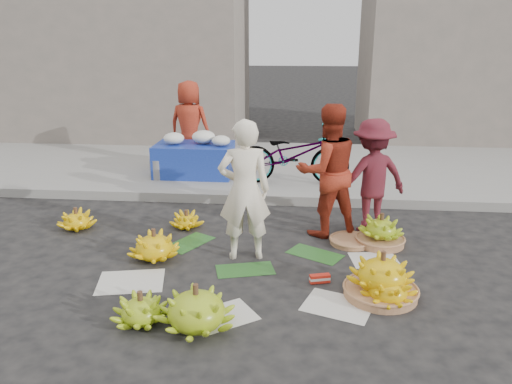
# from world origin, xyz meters

# --- Properties ---
(ground) EXTENTS (80.00, 80.00, 0.00)m
(ground) POSITION_xyz_m (0.00, 0.00, 0.00)
(ground) COLOR black
(ground) RESTS_ON ground
(curb) EXTENTS (40.00, 0.25, 0.15)m
(curb) POSITION_xyz_m (0.00, 2.20, 0.07)
(curb) COLOR gray
(curb) RESTS_ON ground
(sidewalk) EXTENTS (40.00, 4.00, 0.12)m
(sidewalk) POSITION_xyz_m (0.00, 4.30, 0.06)
(sidewalk) COLOR gray
(sidewalk) RESTS_ON ground
(building_left) EXTENTS (6.00, 3.00, 4.00)m
(building_left) POSITION_xyz_m (-4.00, 7.20, 2.00)
(building_left) COLOR slate
(building_left) RESTS_ON sidewalk
(building_right) EXTENTS (5.00, 3.00, 5.00)m
(building_right) POSITION_xyz_m (4.50, 7.70, 2.50)
(building_right) COLOR slate
(building_right) RESTS_ON sidewalk
(newspaper_scatter) EXTENTS (3.20, 1.80, 0.00)m
(newspaper_scatter) POSITION_xyz_m (0.00, -0.80, 0.00)
(newspaper_scatter) COLOR silver
(newspaper_scatter) RESTS_ON ground
(banana_leaves) EXTENTS (2.00, 1.00, 0.00)m
(banana_leaves) POSITION_xyz_m (-0.10, 0.20, 0.00)
(banana_leaves) COLOR #1D511B
(banana_leaves) RESTS_ON ground
(banana_bunch_0) EXTENTS (0.76, 0.76, 0.38)m
(banana_bunch_0) POSITION_xyz_m (-1.20, -0.01, 0.17)
(banana_bunch_0) COLOR yellow
(banana_bunch_0) RESTS_ON ground
(banana_bunch_1) EXTENTS (0.61, 0.61, 0.32)m
(banana_bunch_1) POSITION_xyz_m (-0.93, -1.38, 0.14)
(banana_bunch_1) COLOR #769D16
(banana_bunch_1) RESTS_ON ground
(banana_bunch_2) EXTENTS (0.76, 0.76, 0.44)m
(banana_bunch_2) POSITION_xyz_m (-0.40, -1.41, 0.20)
(banana_bunch_2) COLOR #769D16
(banana_bunch_2) RESTS_ON ground
(banana_bunch_3) EXTENTS (0.55, 0.55, 0.34)m
(banana_bunch_3) POSITION_xyz_m (1.39, -0.78, 0.15)
(banana_bunch_3) COLOR yellow
(banana_bunch_3) RESTS_ON ground
(banana_bunch_4) EXTENTS (0.77, 0.77, 0.50)m
(banana_bunch_4) POSITION_xyz_m (1.34, -0.66, 0.22)
(banana_bunch_4) COLOR #925F3D
(banana_bunch_4) RESTS_ON ground
(banana_bunch_5) EXTENTS (0.62, 0.62, 0.42)m
(banana_bunch_5) POSITION_xyz_m (1.53, 0.68, 0.18)
(banana_bunch_5) COLOR #925F3D
(banana_bunch_5) RESTS_ON ground
(banana_bunch_6) EXTENTS (0.63, 0.63, 0.31)m
(banana_bunch_6) POSITION_xyz_m (-2.54, 0.83, 0.13)
(banana_bunch_6) COLOR yellow
(banana_bunch_6) RESTS_ON ground
(banana_bunch_7) EXTENTS (0.46, 0.46, 0.26)m
(banana_bunch_7) POSITION_xyz_m (-1.05, 1.02, 0.11)
(banana_bunch_7) COLOR yellow
(banana_bunch_7) RESTS_ON ground
(basket_spare) EXTENTS (0.68, 0.68, 0.06)m
(basket_spare) POSITION_xyz_m (1.16, 0.67, 0.03)
(basket_spare) COLOR #925F3D
(basket_spare) RESTS_ON ground
(incense_stack) EXTENTS (0.23, 0.13, 0.09)m
(incense_stack) POSITION_xyz_m (0.74, -0.43, 0.05)
(incense_stack) COLOR red
(incense_stack) RESTS_ON ground
(vendor_cream) EXTENTS (0.67, 0.51, 1.67)m
(vendor_cream) POSITION_xyz_m (-0.14, 0.16, 0.83)
(vendor_cream) COLOR white
(vendor_cream) RESTS_ON ground
(vendor_red) EXTENTS (1.02, 0.91, 1.74)m
(vendor_red) POSITION_xyz_m (0.84, 0.99, 0.87)
(vendor_red) COLOR #A83119
(vendor_red) RESTS_ON ground
(man_striped) EXTENTS (1.13, 0.88, 1.53)m
(man_striped) POSITION_xyz_m (1.43, 1.14, 0.77)
(man_striped) COLOR maroon
(man_striped) RESTS_ON ground
(flower_table) EXTENTS (1.38, 0.87, 0.80)m
(flower_table) POSITION_xyz_m (-1.41, 3.31, 0.45)
(flower_table) COLOR navy
(flower_table) RESTS_ON sidewalk
(grey_bucket) EXTENTS (0.31, 0.31, 0.35)m
(grey_bucket) POSITION_xyz_m (-2.01, 3.03, 0.30)
(grey_bucket) COLOR slate
(grey_bucket) RESTS_ON sidewalk
(flower_vendor) EXTENTS (0.89, 0.66, 1.64)m
(flower_vendor) POSITION_xyz_m (-1.61, 3.88, 0.94)
(flower_vendor) COLOR #A83119
(flower_vendor) RESTS_ON sidewalk
(bicycle) EXTENTS (0.70, 1.92, 1.00)m
(bicycle) POSITION_xyz_m (0.35, 2.94, 0.62)
(bicycle) COLOR gray
(bicycle) RESTS_ON sidewalk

